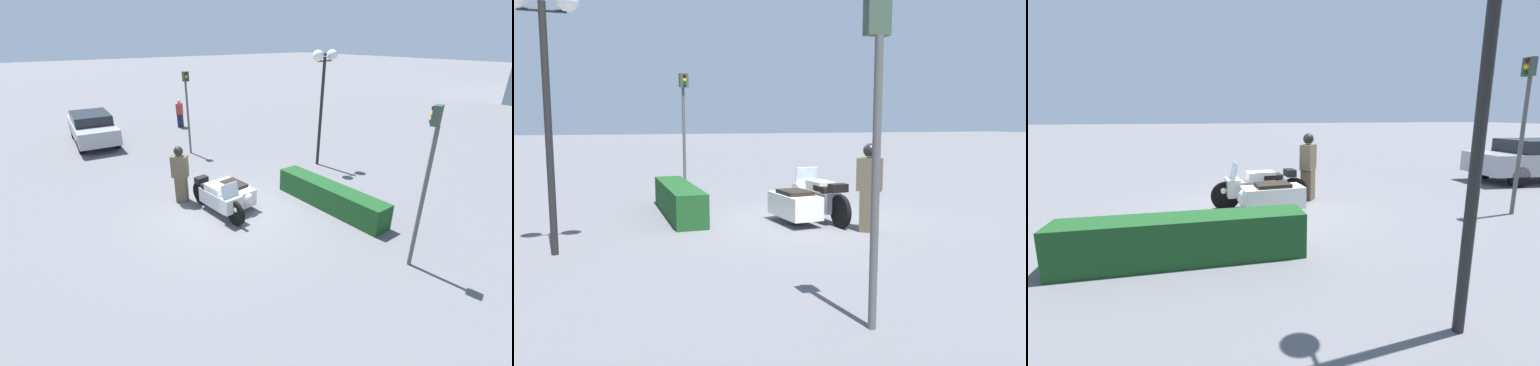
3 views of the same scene
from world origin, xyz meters
TOP-DOWN VIEW (x-y plane):
  - ground_plane at (0.00, 0.00)m, footprint 160.00×160.00m
  - police_motorcycle at (-0.10, 0.08)m, footprint 2.50×1.36m
  - officer_rider at (-1.49, -0.78)m, footprint 0.55×0.58m
  - hedge_bush_curbside at (1.64, 2.65)m, footprint 3.87×0.69m
  - twin_lamp_post at (-1.33, 5.23)m, footprint 0.40×1.15m
  - traffic_light_near at (4.70, 1.97)m, footprint 0.22×0.29m
  - traffic_light_far at (-5.78, 1.69)m, footprint 0.23×0.27m
  - parked_car_background at (-10.15, -1.40)m, footprint 4.86×2.18m
  - pedestrian_bystander at (-10.55, 3.44)m, footprint 0.51×0.50m

SIDE VIEW (x-z plane):
  - ground_plane at x=0.00m, z-range 0.00..0.00m
  - hedge_bush_curbside at x=1.64m, z-range 0.00..0.75m
  - police_motorcycle at x=-0.10m, z-range -0.11..1.07m
  - pedestrian_bystander at x=-10.55m, z-range 0.00..1.57m
  - parked_car_background at x=-10.15m, z-range 0.06..1.54m
  - officer_rider at x=-1.49m, z-range 0.05..1.88m
  - traffic_light_far at x=-5.78m, z-range 0.55..4.10m
  - traffic_light_near at x=4.70m, z-range 0.56..4.23m
  - twin_lamp_post at x=-1.33m, z-range 1.34..5.79m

